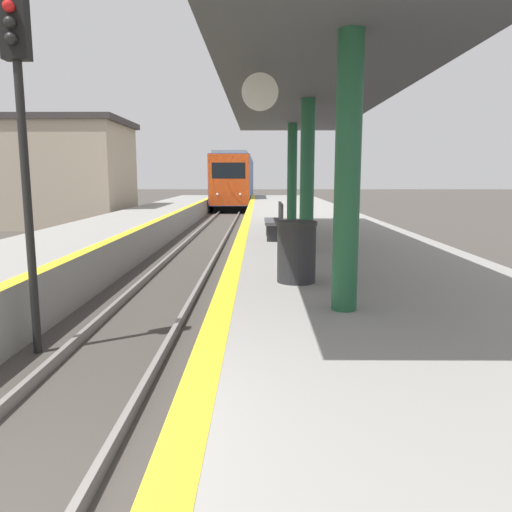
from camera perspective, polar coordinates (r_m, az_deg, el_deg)
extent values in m
cube|color=yellow|center=(3.33, -8.24, -19.59)|extent=(0.30, 80.00, 0.00)
cube|color=black|center=(45.57, -2.30, 6.15)|extent=(2.45, 19.23, 0.55)
cube|color=#33518C|center=(45.51, -2.32, 8.78)|extent=(2.89, 21.36, 3.63)
cube|color=#E54C19|center=(34.93, -3.14, 8.68)|extent=(2.83, 0.16, 3.56)
cube|color=black|center=(34.87, -3.15, 9.72)|extent=(2.31, 0.06, 1.09)
cube|color=gray|center=(45.55, -2.34, 11.22)|extent=(2.45, 20.29, 0.24)
sphere|color=white|center=(34.95, -4.44, 7.03)|extent=(0.18, 0.18, 0.18)
sphere|color=white|center=(34.85, -1.82, 7.05)|extent=(0.18, 0.18, 0.18)
cylinder|color=black|center=(7.88, -24.59, 4.49)|extent=(0.12, 0.12, 4.18)
cube|color=black|center=(8.12, -25.87, 22.63)|extent=(0.36, 0.20, 0.90)
sphere|color=red|center=(8.06, -26.43, 24.20)|extent=(0.16, 0.16, 0.16)
sphere|color=black|center=(8.00, -26.32, 22.81)|extent=(0.16, 0.16, 0.16)
sphere|color=black|center=(7.95, -26.21, 21.40)|extent=(0.16, 0.16, 0.16)
cylinder|color=#1E5133|center=(5.96, 10.41, 9.05)|extent=(0.30, 0.30, 3.21)
cylinder|color=#1E5133|center=(10.87, 5.86, 9.11)|extent=(0.30, 0.30, 3.21)
cylinder|color=#1E5133|center=(15.81, 4.15, 9.11)|extent=(0.30, 0.30, 3.21)
cube|color=#3F3F44|center=(11.01, 6.01, 18.01)|extent=(3.39, 14.86, 0.20)
cylinder|color=white|center=(7.95, 0.46, 18.25)|extent=(0.56, 0.04, 0.56)
cylinder|color=#262628|center=(7.57, 4.65, 0.26)|extent=(0.58, 0.58, 0.87)
cylinder|color=#262626|center=(7.52, 4.70, 3.76)|extent=(0.61, 0.61, 0.06)
cube|color=#4C4C51|center=(12.90, 1.99, 3.96)|extent=(0.44, 1.60, 0.08)
cube|color=#4C4C51|center=(12.88, 2.85, 5.11)|extent=(0.06, 1.60, 0.44)
cube|color=#262628|center=(12.29, 2.07, 2.58)|extent=(0.35, 0.08, 0.40)
cube|color=#262628|center=(13.55, 1.91, 3.19)|extent=(0.35, 0.08, 0.40)
cube|color=tan|center=(29.10, -24.06, 8.34)|extent=(9.57, 5.64, 5.24)
cube|color=#383333|center=(29.23, -24.42, 13.76)|extent=(10.05, 5.92, 0.30)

